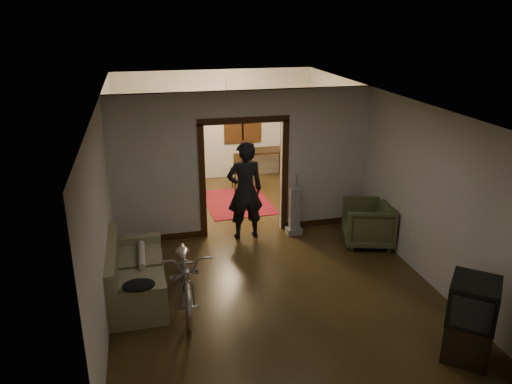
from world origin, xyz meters
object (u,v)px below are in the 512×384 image
object	(u,v)px
bicycle	(186,273)
person	(245,191)
sofa	(136,270)
armchair	(368,223)
desk	(265,164)
locker	(165,150)

from	to	relation	value
bicycle	person	world-z (taller)	person
sofa	armchair	xyz separation A→B (m)	(4.24, 0.87, -0.02)
bicycle	desk	size ratio (longest dim) A/B	1.87
sofa	desk	distance (m)	6.08
locker	person	bearing A→B (deg)	-50.42
sofa	armchair	distance (m)	4.33
locker	desk	world-z (taller)	locker
bicycle	locker	bearing A→B (deg)	91.45
armchair	locker	distance (m)	5.46
armchair	person	distance (m)	2.39
sofa	armchair	world-z (taller)	sofa
sofa	locker	xyz separation A→B (m)	(0.77, 5.04, 0.52)
person	locker	xyz separation A→B (m)	(-1.30, 3.36, -0.00)
locker	desk	distance (m)	2.62
armchair	person	size ratio (longest dim) A/B	0.47
armchair	desk	bearing A→B (deg)	-150.91
bicycle	locker	size ratio (longest dim) A/B	1.02
armchair	locker	bearing A→B (deg)	-123.42
bicycle	person	distance (m)	2.52
person	locker	world-z (taller)	person
sofa	bicycle	size ratio (longest dim) A/B	0.97
locker	desk	xyz separation A→B (m)	(2.55, 0.05, -0.57)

